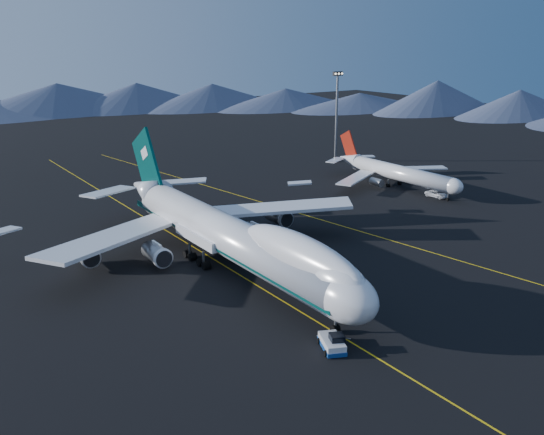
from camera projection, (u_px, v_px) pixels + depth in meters
ground at (230, 269)px, 98.11m from camera, size 500.00×500.00×0.00m
taxiway_line_main at (230, 269)px, 98.11m from camera, size 0.25×220.00×0.01m
taxiway_line_side at (334, 223)px, 122.14m from camera, size 28.08×198.09×0.01m
boeing_747 at (229, 235)px, 96.48m from camera, size 59.62×72.43×19.37m
pushback_tug at (332, 344)px, 72.90m from camera, size 4.04×5.31×2.07m
second_jet at (396, 172)px, 151.53m from camera, size 37.25×42.09×11.98m
service_van at (437, 194)px, 141.91m from camera, size 3.20×5.76×1.52m
floodlight_mast at (336, 117)px, 179.79m from camera, size 3.27×2.46×26.50m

